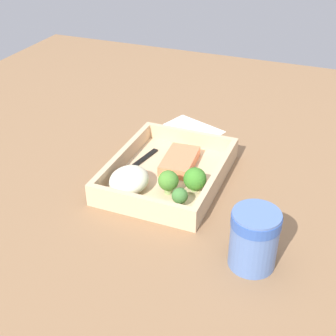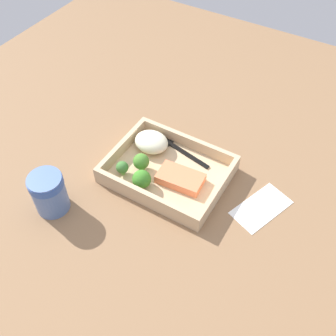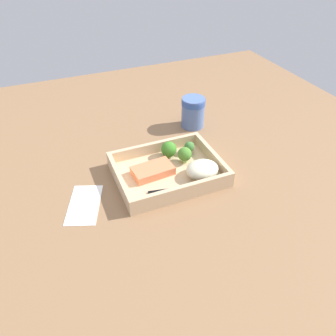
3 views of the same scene
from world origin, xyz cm
name	(u,v)px [view 1 (image 1 of 3)]	position (x,y,z in cm)	size (l,w,h in cm)	color
ground_plane	(168,183)	(0.00, 0.00, -1.00)	(160.00, 160.00, 2.00)	#886444
takeout_tray	(168,177)	(0.00, 0.00, 0.60)	(28.39, 21.82, 1.20)	#CDAE85
tray_rim	(168,167)	(0.00, 0.00, 2.90)	(28.39, 21.82, 3.40)	#CDAE85
salmon_fillet	(180,161)	(-4.05, 1.02, 2.31)	(10.92, 6.27, 2.23)	#F27F52
mashed_potatoes	(129,180)	(7.87, -4.94, 3.39)	(8.86, 7.42, 4.37)	beige
broccoli_floret_1	(168,181)	(6.09, 2.50, 3.91)	(3.98, 3.98, 4.81)	#8BA75F
broccoli_floret_2	(180,196)	(9.26, 6.03, 3.40)	(3.03, 3.03, 3.81)	#79A453
broccoli_floret_3	(195,179)	(3.12, 6.85, 3.58)	(4.50, 4.50, 4.70)	#789F54
fork	(132,168)	(0.84, -7.84, 1.42)	(15.82, 4.66, 0.44)	black
paper_cup	(254,236)	(17.95, 21.67, 5.68)	(7.79, 7.79, 10.16)	#5371AD
receipt_slip	(194,128)	(-23.62, -2.49, 0.12)	(7.51, 14.13, 0.24)	white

